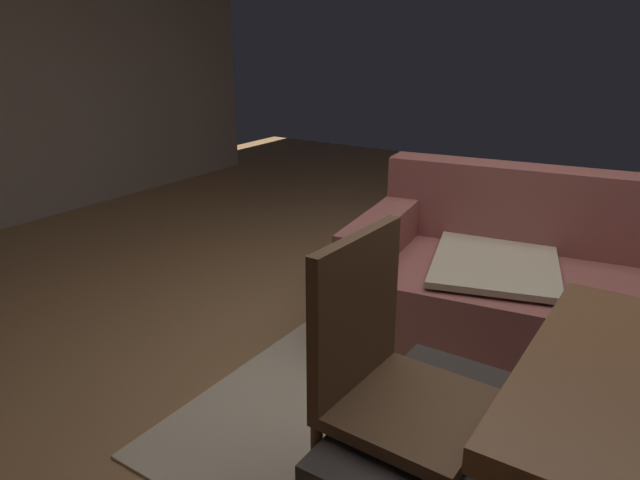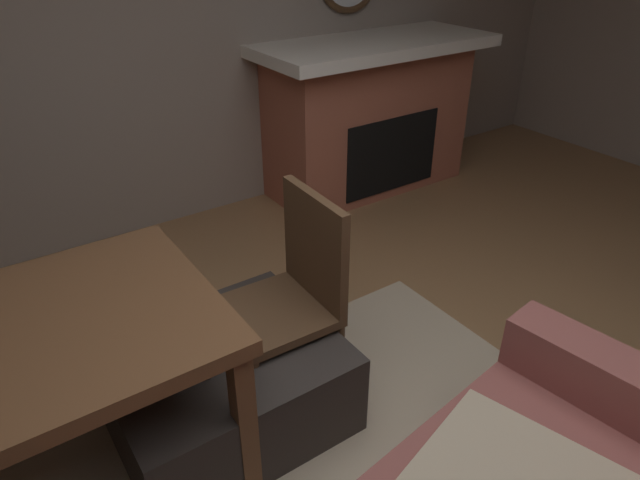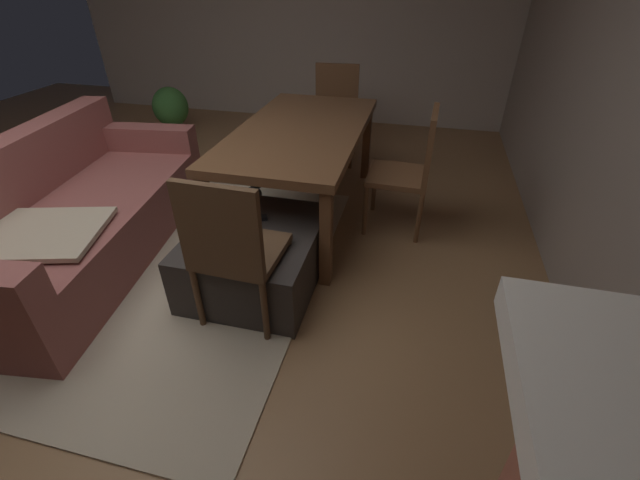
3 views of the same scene
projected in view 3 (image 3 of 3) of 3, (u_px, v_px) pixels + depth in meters
name	position (u px, v px, depth m)	size (l,w,h in m)	color
floor	(125.00, 297.00, 2.62)	(9.34, 9.34, 0.00)	olive
wall_right_window_side	(295.00, 3.00, 5.00)	(0.12, 5.80, 2.73)	#B2A59B
area_rug	(173.00, 265.00, 2.88)	(2.60, 2.00, 0.01)	tan
couch	(73.00, 218.00, 2.84)	(2.25, 1.21, 0.83)	#8C4C47
ottoman_coffee_table	(257.00, 256.00, 2.65)	(0.90, 0.77, 0.39)	#2D2826
tv_remote	(255.00, 218.00, 2.64)	(0.05, 0.16, 0.02)	black
dining_table	(301.00, 137.00, 3.13)	(1.80, 0.91, 0.74)	brown
dining_chair_west	(233.00, 246.00, 2.16)	(0.45, 0.45, 0.93)	#513823
dining_chair_south	(412.00, 165.00, 3.03)	(0.46, 0.46, 0.93)	brown
dining_chair_east	(335.00, 108.00, 4.25)	(0.47, 0.47, 0.93)	brown
potted_plant	(171.00, 109.00, 4.91)	(0.41, 0.41, 0.57)	beige
small_dog	(247.00, 199.00, 3.38)	(0.50, 0.24, 0.26)	black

